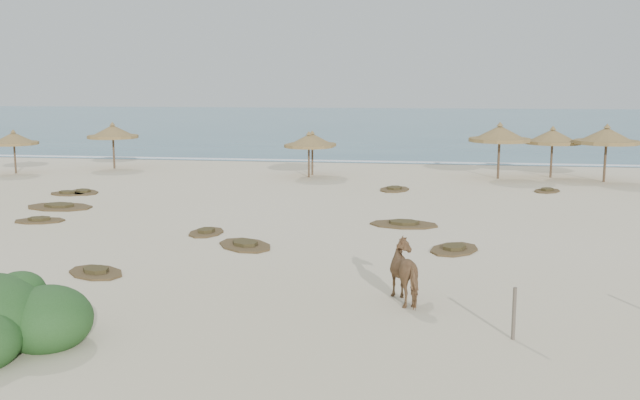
# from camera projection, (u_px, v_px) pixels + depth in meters

# --- Properties ---
(ground) EXTENTS (160.00, 160.00, 0.00)m
(ground) POSITION_uv_depth(u_px,v_px,m) (276.00, 259.00, 20.52)
(ground) COLOR beige
(ground) RESTS_ON ground
(ocean) EXTENTS (200.00, 100.00, 0.01)m
(ocean) POSITION_uv_depth(u_px,v_px,m) (395.00, 121.00, 93.70)
(ocean) COLOR #275B75
(ocean) RESTS_ON ground
(foam_line) EXTENTS (70.00, 0.60, 0.01)m
(foam_line) POSITION_uv_depth(u_px,v_px,m) (360.00, 161.00, 45.89)
(foam_line) COLOR silver
(foam_line) RESTS_ON ground
(palapa_0) EXTENTS (3.40, 3.40, 2.47)m
(palapa_0) POSITION_uv_depth(u_px,v_px,m) (14.00, 139.00, 39.55)
(palapa_0) COLOR brown
(palapa_0) RESTS_ON ground
(palapa_1) EXTENTS (3.39, 3.39, 2.75)m
(palapa_1) POSITION_uv_depth(u_px,v_px,m) (113.00, 132.00, 41.79)
(palapa_1) COLOR brown
(palapa_1) RESTS_ON ground
(palapa_2) EXTENTS (2.84, 2.84, 2.47)m
(palapa_2) POSITION_uv_depth(u_px,v_px,m) (309.00, 142.00, 37.88)
(palapa_2) COLOR brown
(palapa_2) RESTS_ON ground
(palapa_3) EXTENTS (2.92, 2.92, 2.45)m
(palapa_3) POSITION_uv_depth(u_px,v_px,m) (312.00, 141.00, 38.82)
(palapa_3) COLOR brown
(palapa_3) RESTS_ON ground
(palapa_4) EXTENTS (3.68, 3.68, 3.00)m
(palapa_4) POSITION_uv_depth(u_px,v_px,m) (500.00, 135.00, 37.29)
(palapa_4) COLOR brown
(palapa_4) RESTS_ON ground
(palapa_5) EXTENTS (3.96, 3.96, 2.98)m
(palapa_5) POSITION_uv_depth(u_px,v_px,m) (607.00, 137.00, 36.07)
(palapa_5) COLOR brown
(palapa_5) RESTS_ON ground
(palapa_6) EXTENTS (3.51, 3.51, 2.77)m
(palapa_6) POSITION_uv_depth(u_px,v_px,m) (553.00, 137.00, 37.77)
(palapa_6) COLOR brown
(palapa_6) RESTS_ON ground
(horse) EXTENTS (1.37, 1.82, 1.40)m
(horse) POSITION_uv_depth(u_px,v_px,m) (409.00, 272.00, 16.37)
(horse) COLOR #976C44
(horse) RESTS_ON ground
(fence_post_near) EXTENTS (0.10, 0.10, 1.06)m
(fence_post_near) POSITION_uv_depth(u_px,v_px,m) (514.00, 314.00, 13.97)
(fence_post_near) COLOR brown
(fence_post_near) RESTS_ON ground
(scrub_0) EXTENTS (2.01, 1.49, 0.16)m
(scrub_0) POSITION_uv_depth(u_px,v_px,m) (40.00, 220.00, 25.99)
(scrub_0) COLOR brown
(scrub_0) RESTS_ON ground
(scrub_1) EXTENTS (3.14, 2.30, 0.16)m
(scrub_1) POSITION_uv_depth(u_px,v_px,m) (60.00, 206.00, 28.89)
(scrub_1) COLOR brown
(scrub_1) RESTS_ON ground
(scrub_2) EXTENTS (1.17, 1.74, 0.16)m
(scrub_2) POSITION_uv_depth(u_px,v_px,m) (206.00, 232.00, 23.93)
(scrub_2) COLOR brown
(scrub_2) RESTS_ON ground
(scrub_3) EXTENTS (2.59, 1.81, 0.16)m
(scrub_3) POSITION_uv_depth(u_px,v_px,m) (404.00, 224.00, 25.31)
(scrub_3) COLOR brown
(scrub_3) RESTS_ON ground
(scrub_4) EXTENTS (2.02, 2.39, 0.16)m
(scrub_4) POSITION_uv_depth(u_px,v_px,m) (454.00, 249.00, 21.51)
(scrub_4) COLOR brown
(scrub_4) RESTS_ON ground
(scrub_6) EXTENTS (2.25, 2.30, 0.16)m
(scrub_6) POSITION_uv_depth(u_px,v_px,m) (83.00, 192.00, 32.73)
(scrub_6) COLOR brown
(scrub_6) RESTS_ON ground
(scrub_7) EXTENTS (1.73, 2.30, 0.16)m
(scrub_7) POSITION_uv_depth(u_px,v_px,m) (394.00, 189.00, 33.64)
(scrub_7) COLOR brown
(scrub_7) RESTS_ON ground
(scrub_8) EXTENTS (1.97, 1.54, 0.16)m
(scrub_8) POSITION_uv_depth(u_px,v_px,m) (67.00, 193.00, 32.33)
(scrub_8) COLOR brown
(scrub_8) RESTS_ON ground
(scrub_9) EXTENTS (2.52, 2.62, 0.16)m
(scrub_9) POSITION_uv_depth(u_px,v_px,m) (245.00, 245.00, 22.05)
(scrub_9) COLOR brown
(scrub_9) RESTS_ON ground
(scrub_10) EXTENTS (1.73, 1.98, 0.16)m
(scrub_10) POSITION_uv_depth(u_px,v_px,m) (547.00, 190.00, 33.17)
(scrub_10) COLOR brown
(scrub_10) RESTS_ON ground
(scrub_11) EXTENTS (2.21, 2.05, 0.16)m
(scrub_11) POSITION_uv_depth(u_px,v_px,m) (96.00, 272.00, 18.88)
(scrub_11) COLOR brown
(scrub_11) RESTS_ON ground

